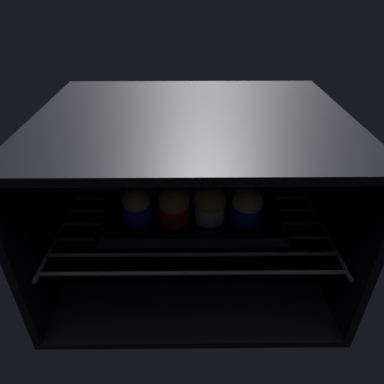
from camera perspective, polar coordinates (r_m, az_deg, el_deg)
The scene contains 15 objects.
oven_cavity at distance 78.29cm, azimuth -0.02°, elevation 0.86°, with size 59.00×47.00×37.00cm.
oven_rack at distance 76.63cm, azimuth 0.01°, elevation -2.97°, with size 54.80×42.00×0.80cm.
baking_tray at distance 77.23cm, azimuth 0.00°, elevation -1.67°, with size 36.16×28.91×2.20cm.
muffin_row0_col0 at distance 70.03cm, azimuth -9.07°, elevation -2.20°, with size 5.97×5.97×7.48cm.
muffin_row0_col1 at distance 68.92cm, azimuth -2.99°, elevation -2.03°, with size 6.34×6.34×8.42cm.
muffin_row0_col2 at distance 69.00cm, azimuth 2.94°, elevation -1.84°, with size 6.52×6.52×8.13cm.
muffin_row0_col3 at distance 69.68cm, azimuth 9.06°, elevation -2.21°, with size 6.04×6.04×8.02cm.
muffin_row1_col0 at distance 75.61cm, azimuth -8.42°, elevation 0.64°, with size 6.50×6.50×7.39cm.
muffin_row1_col1 at distance 75.08cm, azimuth -2.57°, elevation 1.19°, with size 6.41×6.41×8.06cm.
muffin_row1_col2 at distance 75.00cm, azimuth 2.61°, elevation 0.82°, with size 6.42×6.42×7.46cm.
muffin_row1_col3 at distance 75.96cm, azimuth 8.22°, elevation 0.88°, with size 5.97×5.97×7.79cm.
muffin_row2_col0 at distance 82.11cm, azimuth -7.62°, elevation 3.51°, with size 5.97×5.97×7.46cm.
muffin_row2_col1 at distance 81.04cm, azimuth -2.46°, elevation 3.51°, with size 6.08×6.08×7.71cm.
muffin_row2_col2 at distance 81.54cm, azimuth 2.38°, elevation 3.57°, with size 6.11×6.11×7.44cm.
muffin_row2_col3 at distance 82.22cm, azimuth 7.42°, elevation 3.68°, with size 6.53×6.53×7.69cm.
Camera 1 is at (-0.56, -40.41, 58.06)cm, focal length 32.44 mm.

